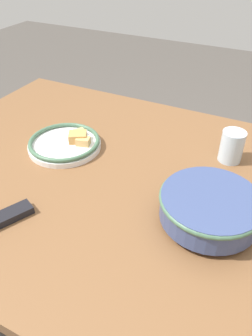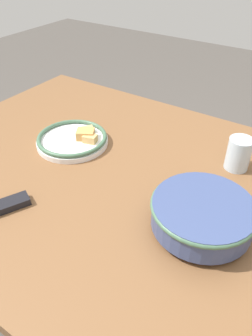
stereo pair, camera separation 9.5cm
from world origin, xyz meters
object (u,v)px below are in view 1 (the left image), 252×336
object	(u,v)px
noodle_bowl	(210,207)
tv_remote	(0,220)
drinking_glass	(232,146)
food_plate	(66,143)

from	to	relation	value
noodle_bowl	tv_remote	xyz separation A→B (m)	(0.47, 0.24, -0.04)
noodle_bowl	drinking_glass	world-z (taller)	drinking_glass
noodle_bowl	food_plate	size ratio (longest dim) A/B	1.04
noodle_bowl	drinking_glass	xyz separation A→B (m)	(0.01, -0.30, 0.00)
food_plate	tv_remote	bearing A→B (deg)	98.29
tv_remote	drinking_glass	world-z (taller)	drinking_glass
food_plate	noodle_bowl	bearing A→B (deg)	166.75
noodle_bowl	tv_remote	world-z (taller)	noodle_bowl
food_plate	drinking_glass	xyz separation A→B (m)	(-0.51, -0.18, 0.03)
noodle_bowl	food_plate	distance (m)	0.53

